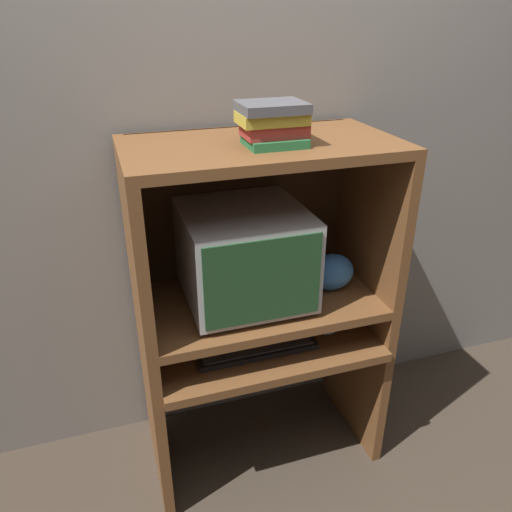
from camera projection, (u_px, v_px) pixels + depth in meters
name	position (u px, v px, depth m)	size (l,w,h in m)	color
ground_plane	(280.00, 487.00, 2.10)	(12.00, 12.00, 0.00)	#3D3328
wall_back	(236.00, 149.00, 2.02)	(6.00, 0.06, 2.60)	gray
desk_base	(263.00, 381.00, 2.12)	(0.96, 0.56, 0.62)	brown
desk_monitor_shelf	(260.00, 305.00, 1.99)	(0.96, 0.53, 0.17)	brown
hutch_upper	(258.00, 196.00, 1.82)	(0.96, 0.53, 0.62)	brown
crt_monitor	(244.00, 255.00, 1.88)	(0.45, 0.46, 0.37)	#B2B2B7
keyboard	(257.00, 348.00, 1.94)	(0.48, 0.13, 0.03)	black
mouse	(328.00, 330.00, 2.04)	(0.07, 0.05, 0.03)	#B7B7B7
snack_bag	(332.00, 272.00, 2.00)	(0.18, 0.14, 0.15)	#336BB7
book_stack	(273.00, 123.00, 1.62)	(0.22, 0.17, 0.14)	#236638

